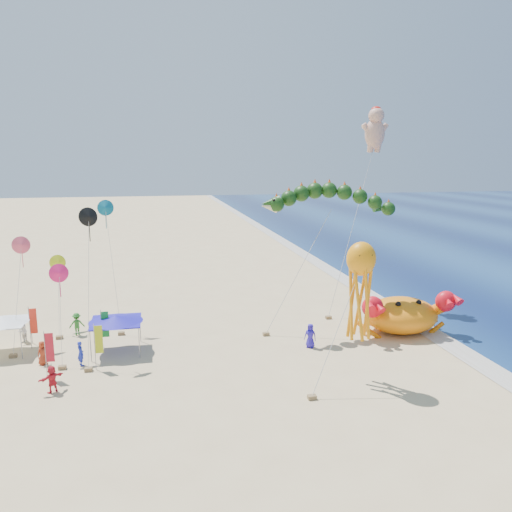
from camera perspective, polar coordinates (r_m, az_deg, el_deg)
The scene contains 11 objects.
ground at distance 38.38m, azimuth 3.59°, elevation -10.02°, with size 320.00×320.00×0.00m, color #D1B784.
foam_strip at distance 42.98m, azimuth 19.38°, elevation -8.30°, with size 320.00×320.00×0.00m, color silver.
crab_inflatable at distance 41.92m, azimuth 16.33°, elevation -6.37°, with size 8.05×5.13×3.53m.
dragon_kite at distance 40.28m, azimuth 8.40°, elevation 5.99°, with size 11.18×2.52×11.55m.
cherub_kite at distance 49.23m, azimuth 13.45°, elevation 13.96°, with size 7.11×5.94×18.57m.
octopus_kite at distance 31.20m, azimuth 11.81°, elevation -3.06°, with size 4.76×2.99×8.87m.
canopy_blue at distance 37.59m, azimuth -15.74°, elevation -6.93°, with size 3.85×3.85×2.71m.
canopy_white at distance 40.30m, azimuth -27.02°, elevation -6.54°, with size 3.60×3.60×2.71m.
feather_flags at distance 36.80m, azimuth -20.38°, elevation -8.32°, with size 5.78×5.87×3.20m.
beachgoers at distance 37.90m, azimuth -17.87°, elevation -9.41°, with size 22.15×11.23×1.83m.
small_kites at distance 39.63m, azimuth -20.73°, elevation 0.43°, with size 7.27×10.77×10.60m.
Camera 1 is at (-9.60, -34.52, 13.74)m, focal length 35.00 mm.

